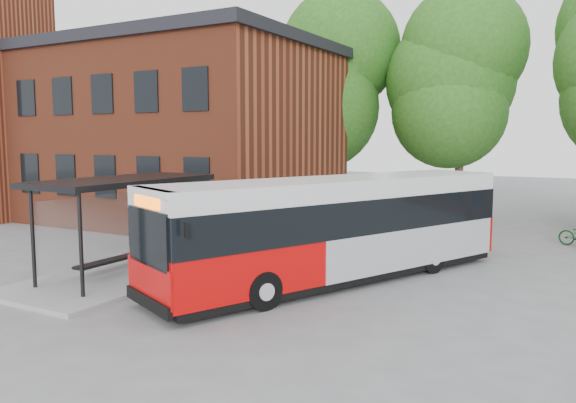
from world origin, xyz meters
The scene contains 6 objects.
ground centered at (0.00, 0.00, 0.00)m, with size 100.00×100.00×0.00m, color slate.
station_building centered at (-13.00, 9.00, 4.25)m, with size 18.40×10.40×8.50m, color brown, non-canonical shape.
bus_shelter centered at (-4.50, -1.00, 1.45)m, with size 3.60×7.00×2.90m, color black, non-canonical shape.
tree_0 centered at (-6.00, 16.00, 5.50)m, with size 7.92×7.92×11.00m, color #225316, non-canonical shape.
tree_1 centered at (1.00, 17.00, 5.20)m, with size 7.92×7.92×10.40m, color #225316, non-canonical shape.
city_bus centered at (1.05, 1.62, 1.45)m, with size 2.43×11.41×2.90m, color #C80606, non-canonical shape.
Camera 1 is at (7.38, -12.66, 4.01)m, focal length 35.00 mm.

